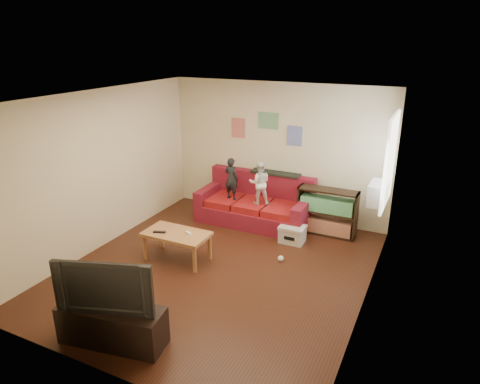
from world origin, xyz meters
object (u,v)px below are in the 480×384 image
at_px(tv_stand, 112,325).
at_px(child_b, 260,183).
at_px(sofa, 256,206).
at_px(bookshelf, 327,214).
at_px(coffee_table, 177,236).
at_px(television, 107,284).
at_px(file_box, 292,234).
at_px(child_a, 231,179).

bearing_deg(tv_stand, child_b, 76.57).
distance_m(sofa, bookshelf, 1.42).
xyz_separation_m(sofa, child_b, (0.15, -0.18, 0.56)).
distance_m(coffee_table, television, 2.16).
bearing_deg(sofa, file_box, -30.76).
relative_size(child_a, television, 0.72).
height_order(child_a, file_box, child_a).
relative_size(child_b, coffee_table, 0.78).
height_order(bookshelf, file_box, bookshelf).
distance_m(child_b, bookshelf, 1.38).
distance_m(child_b, coffee_table, 2.01).
bearing_deg(child_b, coffee_table, 44.84).
height_order(coffee_table, television, television).
xyz_separation_m(child_a, coffee_table, (-0.09, -1.83, -0.47)).
relative_size(child_a, bookshelf, 0.76).
bearing_deg(television, file_box, 54.32).
relative_size(child_a, child_b, 1.00).
xyz_separation_m(child_b, bookshelf, (1.27, 0.22, -0.49)).
relative_size(sofa, file_box, 4.87).
relative_size(child_b, bookshelf, 0.77).
bearing_deg(bookshelf, television, -110.08).
xyz_separation_m(child_b, coffee_table, (-0.69, -1.83, -0.47)).
height_order(child_b, file_box, child_b).
bearing_deg(television, coffee_table, 83.50).
bearing_deg(television, child_a, 76.53).
xyz_separation_m(child_b, file_box, (0.82, -0.40, -0.73)).
relative_size(sofa, child_b, 2.64).
bearing_deg(bookshelf, coffee_table, -133.73).
bearing_deg(child_b, television, 62.00).
distance_m(bookshelf, tv_stand, 4.39).
bearing_deg(tv_stand, sofa, 78.79).
xyz_separation_m(child_a, file_box, (1.42, -0.40, -0.72)).
distance_m(child_a, coffee_table, 1.89).
distance_m(child_b, file_box, 1.17).
relative_size(bookshelf, television, 0.94).
relative_size(sofa, child_a, 2.65).
xyz_separation_m(file_box, tv_stand, (-1.06, -3.50, 0.08)).
height_order(child_a, tv_stand, child_a).
bearing_deg(bookshelf, sofa, -178.21).
bearing_deg(coffee_table, tv_stand, -77.65).
distance_m(sofa, child_a, 0.74).
xyz_separation_m(coffee_table, file_box, (1.51, 1.42, -0.25)).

